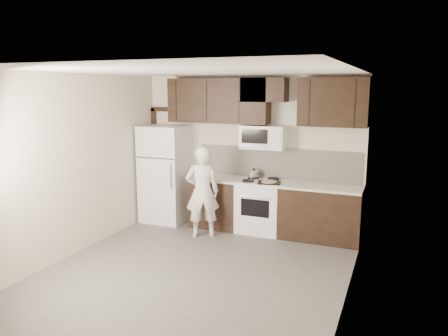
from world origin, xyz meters
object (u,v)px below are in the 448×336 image
Objects in this scene: microwave at (263,137)px; refrigerator at (165,174)px; stove at (260,206)px; person at (202,192)px.

microwave reaches higher than refrigerator.
person reaches higher than stove.
microwave reaches higher than stove.
stove is at bearing 1.51° from refrigerator.
stove is 0.61× the size of person.
microwave is 0.49× the size of person.
microwave is 0.42× the size of refrigerator.
person is at bearing -28.64° from refrigerator.
refrigerator is at bearing -56.52° from person.
microwave is at bearing 90.10° from stove.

